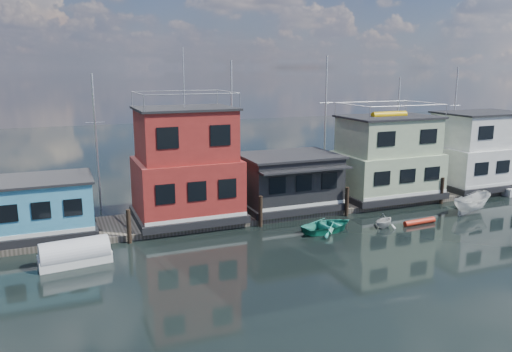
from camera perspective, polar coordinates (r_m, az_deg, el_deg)
name	(u,v)px	position (r m, az deg, el deg)	size (l,w,h in m)	color
ground	(388,265)	(29.52, 14.87, -9.84)	(160.00, 160.00, 0.00)	black
dock	(294,208)	(39.14, 4.38, -3.63)	(48.00, 5.00, 0.40)	#595147
houseboat_blue	(42,206)	(34.82, -23.24, -3.21)	(6.40, 4.90, 3.66)	black
houseboat_red	(186,167)	(35.36, -7.97, 1.07)	(7.40, 5.90, 11.86)	black
houseboat_dark	(289,181)	(38.36, 3.77, -0.53)	(7.40, 6.10, 4.06)	black
houseboat_green	(387,158)	(42.76, 14.73, 1.97)	(8.40, 5.90, 7.03)	black
houseboat_white	(479,151)	(49.34, 24.12, 2.61)	(8.40, 5.90, 6.66)	black
pilings	(307,206)	(36.35, 5.88, -3.44)	(42.28, 0.28, 2.20)	#2D2116
background_masts	(313,128)	(45.48, 6.53, 5.44)	(36.40, 0.16, 12.00)	silver
motorboat	(472,204)	(41.52, 23.43, -2.91)	(1.48, 3.93, 1.52)	silver
tarp_runabout	(75,254)	(30.31, -20.00, -8.40)	(4.03, 1.97, 1.58)	silver
dinghy_white	(384,220)	(35.95, 14.42, -4.92)	(1.69, 1.96, 1.03)	beige
red_kayak	(420,222)	(37.42, 18.18, -4.98)	(0.39, 0.39, 2.67)	red
dinghy_teal	(328,225)	(34.43, 8.26, -5.61)	(2.78, 3.89, 0.81)	teal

